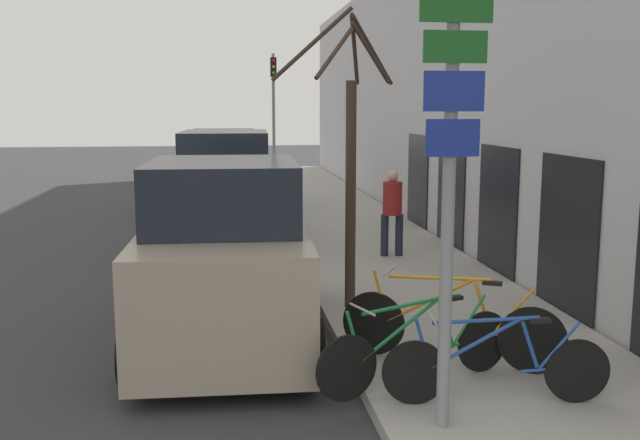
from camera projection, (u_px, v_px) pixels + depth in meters
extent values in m
plane|color=#333335|center=(240.00, 253.00, 14.20)|extent=(80.00, 80.00, 0.00)
cube|color=#9E9B93|center=(344.00, 224.00, 17.28)|extent=(3.20, 32.00, 0.15)
cube|color=#BCBCC1|center=(417.00, 91.00, 17.02)|extent=(0.20, 32.00, 6.50)
cube|color=black|center=(567.00, 235.00, 9.52)|extent=(0.03, 1.61, 2.10)
cube|color=black|center=(497.00, 209.00, 11.91)|extent=(0.03, 1.61, 2.10)
cube|color=black|center=(451.00, 192.00, 14.29)|extent=(0.03, 1.61, 2.10)
cube|color=black|center=(418.00, 180.00, 16.68)|extent=(0.03, 1.61, 2.10)
cylinder|color=gray|center=(448.00, 211.00, 5.90)|extent=(0.11, 0.11, 3.77)
cube|color=#19591E|center=(457.00, 7.00, 5.58)|extent=(0.60, 0.02, 0.23)
cube|color=#19591E|center=(455.00, 47.00, 5.63)|extent=(0.53, 0.02, 0.25)
cube|color=navy|center=(454.00, 91.00, 5.68)|extent=(0.50, 0.02, 0.32)
cube|color=navy|center=(453.00, 138.00, 5.74)|extent=(0.45, 0.02, 0.30)
cylinder|color=black|center=(415.00, 373.00, 6.59)|extent=(0.61, 0.11, 0.61)
cylinder|color=black|center=(577.00, 371.00, 6.63)|extent=(0.61, 0.11, 0.61)
cylinder|color=#1E4799|center=(477.00, 343.00, 6.56)|extent=(0.85, 0.13, 0.51)
cylinder|color=#1E4799|center=(486.00, 320.00, 6.53)|extent=(0.99, 0.15, 0.08)
cylinder|color=#1E4799|center=(530.00, 345.00, 6.58)|extent=(0.19, 0.06, 0.44)
cylinder|color=#1E4799|center=(549.00, 369.00, 6.62)|extent=(0.53, 0.09, 0.07)
cylinder|color=#1E4799|center=(558.00, 347.00, 6.59)|extent=(0.40, 0.08, 0.49)
cylinder|color=#1E4799|center=(423.00, 346.00, 6.55)|extent=(0.19, 0.05, 0.53)
cube|color=black|center=(539.00, 320.00, 6.54)|extent=(0.21, 0.10, 0.04)
cylinder|color=#99999E|center=(432.00, 318.00, 6.51)|extent=(0.07, 0.44, 0.02)
cylinder|color=black|center=(347.00, 368.00, 6.66)|extent=(0.62, 0.25, 0.64)
cylinder|color=black|center=(483.00, 341.00, 7.42)|extent=(0.62, 0.25, 0.64)
cylinder|color=#197233|center=(402.00, 328.00, 6.90)|extent=(0.88, 0.35, 0.53)
cylinder|color=#197233|center=(409.00, 305.00, 6.90)|extent=(1.02, 0.40, 0.08)
cylinder|color=#197233|center=(446.00, 323.00, 7.15)|extent=(0.20, 0.10, 0.46)
cylinder|color=#197233|center=(461.00, 343.00, 7.28)|extent=(0.55, 0.22, 0.08)
cylinder|color=#197233|center=(468.00, 321.00, 7.28)|extent=(0.42, 0.17, 0.52)
cylinder|color=#197233|center=(354.00, 339.00, 6.66)|extent=(0.19, 0.10, 0.56)
cube|color=black|center=(453.00, 298.00, 7.15)|extent=(0.22, 0.14, 0.04)
cylinder|color=#99999E|center=(362.00, 309.00, 6.65)|extent=(0.17, 0.42, 0.02)
cylinder|color=black|center=(374.00, 323.00, 7.94)|extent=(0.64, 0.37, 0.71)
cylinder|color=black|center=(532.00, 340.00, 7.35)|extent=(0.64, 0.37, 0.71)
cylinder|color=orange|center=(431.00, 300.00, 7.66)|extent=(0.86, 0.49, 0.58)
cylinder|color=orange|center=(439.00, 278.00, 7.59)|extent=(0.99, 0.56, 0.09)
cylinder|color=orange|center=(483.00, 307.00, 7.48)|extent=(0.20, 0.13, 0.51)
cylinder|color=orange|center=(503.00, 335.00, 7.44)|extent=(0.54, 0.31, 0.08)
cylinder|color=orange|center=(512.00, 313.00, 7.38)|extent=(0.41, 0.24, 0.57)
cylinder|color=orange|center=(381.00, 298.00, 7.86)|extent=(0.19, 0.12, 0.61)
cube|color=black|center=(492.00, 283.00, 7.40)|extent=(0.21, 0.17, 0.04)
cylinder|color=#99999E|center=(389.00, 271.00, 7.78)|extent=(0.23, 0.40, 0.02)
cube|color=gray|center=(225.00, 277.00, 8.69)|extent=(2.04, 4.24, 1.31)
cube|color=black|center=(223.00, 194.00, 8.36)|extent=(1.78, 2.23, 0.77)
cylinder|color=black|center=(160.00, 292.00, 9.94)|extent=(0.24, 0.68, 0.67)
cylinder|color=black|center=(296.00, 288.00, 10.14)|extent=(0.24, 0.68, 0.67)
cylinder|color=black|center=(131.00, 355.00, 7.40)|extent=(0.24, 0.68, 0.67)
cylinder|color=black|center=(312.00, 349.00, 7.60)|extent=(0.24, 0.68, 0.67)
cube|color=silver|center=(227.00, 207.00, 14.47)|extent=(2.06, 4.83, 1.37)
cube|color=black|center=(225.00, 153.00, 14.10)|extent=(1.77, 2.54, 0.86)
cylinder|color=black|center=(188.00, 222.00, 15.91)|extent=(0.25, 0.67, 0.66)
cylinder|color=black|center=(270.00, 221.00, 16.09)|extent=(0.25, 0.67, 0.66)
cylinder|color=black|center=(173.00, 248.00, 13.02)|extent=(0.25, 0.67, 0.66)
cylinder|color=black|center=(274.00, 246.00, 13.19)|extent=(0.25, 0.67, 0.66)
cube|color=navy|center=(225.00, 183.00, 19.67)|extent=(1.94, 4.39, 1.26)
cube|color=black|center=(225.00, 145.00, 19.34)|extent=(1.71, 2.30, 0.85)
cylinder|color=black|center=(193.00, 195.00, 20.92)|extent=(0.23, 0.63, 0.62)
cylinder|color=black|center=(256.00, 194.00, 21.21)|extent=(0.23, 0.63, 0.62)
cylinder|color=black|center=(191.00, 208.00, 18.29)|extent=(0.23, 0.63, 0.62)
cylinder|color=black|center=(263.00, 207.00, 18.58)|extent=(0.23, 0.63, 0.62)
cylinder|color=#1E2338|center=(385.00, 235.00, 13.19)|extent=(0.14, 0.14, 0.77)
cylinder|color=#1E2338|center=(399.00, 235.00, 13.21)|extent=(0.14, 0.14, 0.77)
cylinder|color=maroon|center=(392.00, 198.00, 13.09)|extent=(0.35, 0.35, 0.61)
sphere|color=tan|center=(393.00, 176.00, 13.02)|extent=(0.21, 0.21, 0.21)
cylinder|color=#3D2D23|center=(351.00, 196.00, 9.64)|extent=(0.14, 0.14, 3.08)
cylinder|color=#3D2D23|center=(355.00, 51.00, 9.84)|extent=(0.34, 1.05, 0.88)
cylinder|color=#3D2D23|center=(371.00, 53.00, 9.68)|extent=(0.71, 0.67, 0.79)
cylinder|color=#3D2D23|center=(312.00, 44.00, 9.30)|extent=(1.09, 0.16, 0.98)
cylinder|color=#3D2D23|center=(373.00, 51.00, 9.91)|extent=(0.86, 1.14, 0.90)
cylinder|color=#3D2D23|center=(335.00, 52.00, 8.96)|extent=(0.63, 0.77, 0.72)
cylinder|color=gray|center=(274.00, 121.00, 24.21)|extent=(0.10, 0.10, 4.50)
cube|color=black|center=(273.00, 67.00, 23.83)|extent=(0.20, 0.16, 0.64)
sphere|color=red|center=(274.00, 61.00, 23.71)|extent=(0.11, 0.11, 0.11)
sphere|color=orange|center=(274.00, 67.00, 23.74)|extent=(0.11, 0.11, 0.11)
sphere|color=green|center=(274.00, 73.00, 23.77)|extent=(0.11, 0.11, 0.11)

